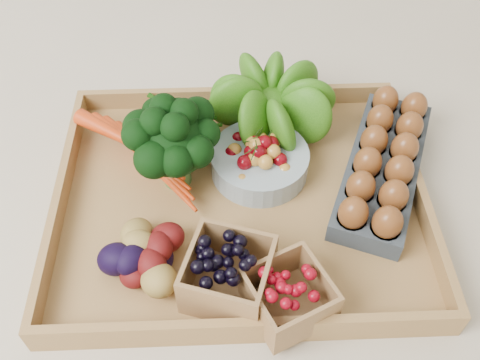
{
  "coord_description": "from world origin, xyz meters",
  "views": [
    {
      "loc": [
        -0.02,
        -0.51,
        0.66
      ],
      "look_at": [
        0.0,
        0.0,
        0.06
      ],
      "focal_mm": 40.0,
      "sensor_mm": 36.0,
      "label": 1
    }
  ],
  "objects_px": {
    "tray": "(240,202)",
    "cherry_bowl": "(260,162)",
    "broccoli": "(175,156)",
    "egg_carton": "(382,169)"
  },
  "relations": [
    {
      "from": "tray",
      "to": "cherry_bowl",
      "type": "distance_m",
      "value": 0.07
    },
    {
      "from": "tray",
      "to": "broccoli",
      "type": "distance_m",
      "value": 0.12
    },
    {
      "from": "egg_carton",
      "to": "cherry_bowl",
      "type": "bearing_deg",
      "value": -163.27
    },
    {
      "from": "broccoli",
      "to": "egg_carton",
      "type": "bearing_deg",
      "value": -0.69
    },
    {
      "from": "tray",
      "to": "egg_carton",
      "type": "relative_size",
      "value": 1.83
    },
    {
      "from": "broccoli",
      "to": "cherry_bowl",
      "type": "xyz_separation_m",
      "value": [
        0.13,
        0.02,
        -0.04
      ]
    },
    {
      "from": "tray",
      "to": "cherry_bowl",
      "type": "bearing_deg",
      "value": 59.88
    },
    {
      "from": "egg_carton",
      "to": "broccoli",
      "type": "bearing_deg",
      "value": -158.26
    },
    {
      "from": "tray",
      "to": "egg_carton",
      "type": "xyz_separation_m",
      "value": [
        0.22,
        0.04,
        0.03
      ]
    },
    {
      "from": "cherry_bowl",
      "to": "egg_carton",
      "type": "relative_size",
      "value": 0.51
    }
  ]
}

